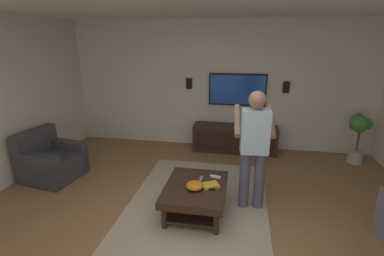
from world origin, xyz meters
name	(u,v)px	position (x,y,z in m)	size (l,w,h in m)	color
ground_plane	(192,238)	(0.00, 0.00, 0.00)	(7.50, 7.50, 0.00)	olive
wall_back_tv	(219,85)	(3.17, 0.00, 1.32)	(0.10, 6.42, 2.64)	silver
area_rug	(198,203)	(0.74, 0.05, 0.01)	(2.74, 1.94, 0.01)	tan
armchair	(51,162)	(1.10, 2.60, 0.28)	(0.91, 0.92, 0.82)	#38383D
coffee_table	(195,192)	(0.54, 0.05, 0.30)	(1.00, 0.80, 0.40)	#332116
media_console	(235,139)	(2.84, -0.38, 0.28)	(0.45, 1.70, 0.55)	#332116
tv	(237,90)	(3.08, -0.38, 1.25)	(0.05, 1.16, 0.65)	black
person_standing	(254,144)	(0.82, -0.68, 0.93)	(0.56, 0.57, 1.64)	#4C5166
potted_plant_tall	(359,131)	(2.65, -2.63, 0.63)	(0.38, 0.41, 0.95)	#B7B2A8
bowl	(195,186)	(0.45, 0.04, 0.45)	(0.23, 0.23, 0.10)	orange
remote_white	(215,177)	(0.81, -0.18, 0.41)	(0.15, 0.04, 0.02)	white
remote_black	(209,189)	(0.47, -0.14, 0.41)	(0.15, 0.04, 0.02)	black
remote_grey	(201,179)	(0.71, 0.00, 0.41)	(0.15, 0.04, 0.02)	slate
book	(210,185)	(0.55, -0.14, 0.42)	(0.22, 0.16, 0.04)	gold
vase_round	(248,121)	(2.83, -0.63, 0.66)	(0.22, 0.22, 0.22)	gold
wall_speaker_left	(286,87)	(3.09, -1.34, 1.33)	(0.06, 0.12, 0.22)	black
wall_speaker_right	(189,84)	(3.09, 0.63, 1.35)	(0.06, 0.12, 0.22)	black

